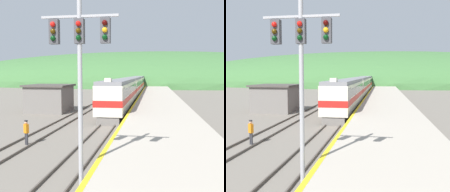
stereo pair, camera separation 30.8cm
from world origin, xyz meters
TOP-DOWN VIEW (x-y plane):
  - track_main at (0.00, 70.00)m, footprint 1.52×180.00m
  - track_siding at (-4.87, 70.00)m, footprint 1.52×180.00m
  - platform at (5.23, 50.00)m, footprint 6.88×140.00m
  - distant_hills at (0.00, 125.60)m, footprint 217.42×97.84m
  - station_shed at (-9.34, 28.21)m, footprint 5.58×5.60m
  - express_train_lead_car at (0.00, 29.18)m, footprint 2.95×19.41m
  - carriage_second at (0.00, 49.91)m, footprint 2.94×19.83m
  - carriage_third at (0.00, 70.62)m, footprint 2.94×19.83m
  - carriage_fourth at (0.00, 91.34)m, footprint 2.94×19.83m
  - carriage_fifth at (0.00, 112.05)m, footprint 2.94×19.83m
  - signal_mast_main at (1.29, 5.78)m, footprint 3.30×0.42m
  - track_worker at (-4.59, 12.30)m, footprint 0.42×0.37m

SIDE VIEW (x-z plane):
  - distant_hills at x=0.00m, z-range -15.36..15.36m
  - track_main at x=0.00m, z-range 0.00..0.16m
  - track_siding at x=-4.87m, z-range 0.00..0.16m
  - platform at x=5.23m, z-range -0.01..1.12m
  - track_worker at x=-4.59m, z-range 0.13..1.90m
  - station_shed at x=-9.34m, z-range 0.02..3.65m
  - carriage_second at x=0.00m, z-range 0.19..4.49m
  - carriage_third at x=0.00m, z-range 0.19..4.49m
  - carriage_fourth at x=0.00m, z-range 0.19..4.49m
  - carriage_fifth at x=0.00m, z-range 0.19..4.49m
  - express_train_lead_car at x=0.00m, z-range 0.02..4.68m
  - signal_mast_main at x=1.29m, z-range 1.59..9.96m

